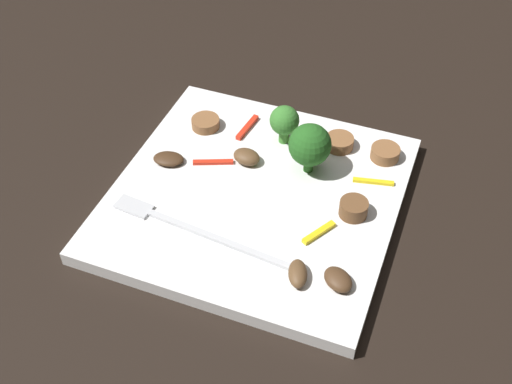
{
  "coord_description": "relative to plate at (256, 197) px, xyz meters",
  "views": [
    {
      "loc": [
        -0.16,
        0.41,
        0.46
      ],
      "look_at": [
        0.0,
        0.0,
        0.01
      ],
      "focal_mm": 45.69,
      "sensor_mm": 36.0,
      "label": 1
    }
  ],
  "objects": [
    {
      "name": "mushroom_0",
      "position": [
        0.1,
        -0.01,
        0.01
      ],
      "size": [
        0.03,
        0.03,
        0.01
      ],
      "primitive_type": "ellipsoid",
      "rotation": [
        0.0,
        0.0,
        0.2
      ],
      "color": "#422B19",
      "rests_on": "plate"
    },
    {
      "name": "ground_plane",
      "position": [
        0.0,
        0.0,
        -0.01
      ],
      "size": [
        1.4,
        1.4,
        0.0
      ],
      "primitive_type": "plane",
      "color": "black"
    },
    {
      "name": "sausage_slice_3",
      "position": [
        -0.06,
        -0.09,
        0.01
      ],
      "size": [
        0.04,
        0.04,
        0.01
      ],
      "primitive_type": "cylinder",
      "rotation": [
        0.0,
        0.0,
        0.68
      ],
      "color": "brown",
      "rests_on": "plate"
    },
    {
      "name": "pepper_strip_0",
      "position": [
        0.04,
        -0.08,
        0.01
      ],
      "size": [
        0.01,
        0.04,
        0.0
      ],
      "primitive_type": "cube",
      "rotation": [
        0.0,
        0.0,
        1.45
      ],
      "color": "red",
      "rests_on": "plate"
    },
    {
      "name": "sausage_slice_0",
      "position": [
        -0.09,
        -0.01,
        0.01
      ],
      "size": [
        0.03,
        0.03,
        0.02
      ],
      "primitive_type": "cylinder",
      "rotation": [
        0.0,
        0.0,
        0.04
      ],
      "color": "brown",
      "rests_on": "plate"
    },
    {
      "name": "plate",
      "position": [
        0.0,
        0.0,
        0.0
      ],
      "size": [
        0.27,
        0.27,
        0.01
      ],
      "primitive_type": "cube",
      "color": "white",
      "rests_on": "ground_plane"
    },
    {
      "name": "mushroom_2",
      "position": [
        -0.07,
        0.08,
        0.01
      ],
      "size": [
        0.03,
        0.03,
        0.01
      ],
      "primitive_type": "ellipsoid",
      "rotation": [
        0.0,
        0.0,
        5.06
      ],
      "color": "brown",
      "rests_on": "plate"
    },
    {
      "name": "mushroom_1",
      "position": [
        -0.1,
        0.08,
        0.01
      ],
      "size": [
        0.04,
        0.03,
        0.01
      ],
      "primitive_type": "ellipsoid",
      "rotation": [
        0.0,
        0.0,
        5.61
      ],
      "color": "#4C331E",
      "rests_on": "plate"
    },
    {
      "name": "sausage_slice_2",
      "position": [
        0.09,
        -0.07,
        0.01
      ],
      "size": [
        0.04,
        0.04,
        0.01
      ],
      "primitive_type": "cylinder",
      "rotation": [
        0.0,
        0.0,
        2.86
      ],
      "color": "brown",
      "rests_on": "plate"
    },
    {
      "name": "pepper_strip_2",
      "position": [
        0.05,
        -0.02,
        0.01
      ],
      "size": [
        0.04,
        0.02,
        0.0
      ],
      "primitive_type": "cube",
      "rotation": [
        0.0,
        0.0,
        3.54
      ],
      "color": "red",
      "rests_on": "plate"
    },
    {
      "name": "broccoli_floret_0",
      "position": [
        -0.0,
        -0.08,
        0.03
      ],
      "size": [
        0.03,
        0.03,
        0.04
      ],
      "color": "#408630",
      "rests_on": "plate"
    },
    {
      "name": "pepper_strip_3",
      "position": [
        -0.1,
        -0.05,
        0.01
      ],
      "size": [
        0.04,
        0.01,
        0.0
      ],
      "primitive_type": "cube",
      "rotation": [
        0.0,
        0.0,
        0.22
      ],
      "color": "yellow",
      "rests_on": "plate"
    },
    {
      "name": "fork",
      "position": [
        0.04,
        0.07,
        0.01
      ],
      "size": [
        0.18,
        0.03,
        0.0
      ],
      "rotation": [
        0.0,
        0.0,
        -0.1
      ],
      "color": "silver",
      "rests_on": "plate"
    },
    {
      "name": "pepper_strip_1",
      "position": [
        -0.07,
        0.03,
        0.01
      ],
      "size": [
        0.02,
        0.03,
        0.0
      ],
      "primitive_type": "cube",
      "rotation": [
        0.0,
        0.0,
        4.19
      ],
      "color": "yellow",
      "rests_on": "plate"
    },
    {
      "name": "broccoli_floret_1",
      "position": [
        -0.04,
        -0.05,
        0.04
      ],
      "size": [
        0.04,
        0.04,
        0.05
      ],
      "color": "#296420",
      "rests_on": "plate"
    },
    {
      "name": "sausage_slice_1",
      "position": [
        -0.1,
        -0.09,
        0.01
      ],
      "size": [
        0.04,
        0.04,
        0.01
      ],
      "primitive_type": "cylinder",
      "rotation": [
        0.0,
        0.0,
        0.49
      ],
      "color": "brown",
      "rests_on": "plate"
    },
    {
      "name": "mushroom_3",
      "position": [
        0.02,
        -0.04,
        0.01
      ],
      "size": [
        0.03,
        0.03,
        0.01
      ],
      "primitive_type": "ellipsoid",
      "rotation": [
        0.0,
        0.0,
        6.11
      ],
      "color": "brown",
      "rests_on": "plate"
    }
  ]
}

